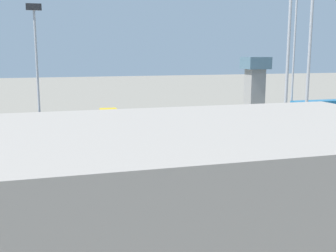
{
  "coord_description": "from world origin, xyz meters",
  "views": [
    {
      "loc": [
        26.97,
        67.68,
        15.25
      ],
      "look_at": [
        6.91,
        -1.34,
        2.5
      ],
      "focal_mm": 44.57,
      "sensor_mm": 36.0,
      "label": 1
    }
  ],
  "objects_px": {
    "light_mast_0": "(295,28)",
    "maintenance_shed": "(167,192)",
    "train_on_track_2": "(121,126)",
    "train_on_track_1": "(124,124)",
    "light_mast_2": "(36,50)",
    "train_on_track_5": "(261,141)",
    "light_mast_3": "(289,40)",
    "train_on_track_4": "(171,139)",
    "train_on_track_0": "(178,118)",
    "control_tower": "(255,80)",
    "light_mast_1": "(311,35)"
  },
  "relations": [
    {
      "from": "train_on_track_1",
      "to": "light_mast_0",
      "type": "distance_m",
      "value": 44.28
    },
    {
      "from": "light_mast_0",
      "to": "maintenance_shed",
      "type": "relative_size",
      "value": 0.8
    },
    {
      "from": "train_on_track_2",
      "to": "light_mast_0",
      "type": "relative_size",
      "value": 1.43
    },
    {
      "from": "light_mast_0",
      "to": "train_on_track_1",
      "type": "bearing_deg",
      "value": 10.01
    },
    {
      "from": "train_on_track_4",
      "to": "control_tower",
      "type": "bearing_deg",
      "value": -132.62
    },
    {
      "from": "train_on_track_5",
      "to": "light_mast_0",
      "type": "bearing_deg",
      "value": -129.55
    },
    {
      "from": "train_on_track_5",
      "to": "light_mast_2",
      "type": "bearing_deg",
      "value": -41.06
    },
    {
      "from": "train_on_track_1",
      "to": "light_mast_1",
      "type": "bearing_deg",
      "value": 134.75
    },
    {
      "from": "train_on_track_0",
      "to": "light_mast_1",
      "type": "xyz_separation_m",
      "value": [
        -10.75,
        28.04,
        15.6
      ]
    },
    {
      "from": "train_on_track_4",
      "to": "light_mast_0",
      "type": "relative_size",
      "value": 1.43
    },
    {
      "from": "train_on_track_4",
      "to": "light_mast_3",
      "type": "bearing_deg",
      "value": 154.79
    },
    {
      "from": "train_on_track_5",
      "to": "light_mast_2",
      "type": "relative_size",
      "value": 3.97
    },
    {
      "from": "train_on_track_1",
      "to": "train_on_track_2",
      "type": "xyz_separation_m",
      "value": [
        1.33,
        5.0,
        0.46
      ]
    },
    {
      "from": "maintenance_shed",
      "to": "control_tower",
      "type": "distance_m",
      "value": 80.07
    },
    {
      "from": "light_mast_0",
      "to": "light_mast_2",
      "type": "bearing_deg",
      "value": -1.2
    },
    {
      "from": "train_on_track_2",
      "to": "maintenance_shed",
      "type": "relative_size",
      "value": 1.14
    },
    {
      "from": "train_on_track_4",
      "to": "control_tower",
      "type": "distance_m",
      "value": 49.19
    },
    {
      "from": "light_mast_3",
      "to": "train_on_track_5",
      "type": "bearing_deg",
      "value": -40.57
    },
    {
      "from": "train_on_track_0",
      "to": "light_mast_0",
      "type": "height_order",
      "value": "light_mast_0"
    },
    {
      "from": "train_on_track_0",
      "to": "maintenance_shed",
      "type": "bearing_deg",
      "value": 71.6
    },
    {
      "from": "train_on_track_1",
      "to": "light_mast_2",
      "type": "xyz_separation_m",
      "value": [
        14.92,
        -8.15,
        13.47
      ]
    },
    {
      "from": "train_on_track_1",
      "to": "train_on_track_4",
      "type": "relative_size",
      "value": 0.21
    },
    {
      "from": "maintenance_shed",
      "to": "light_mast_0",
      "type": "bearing_deg",
      "value": -129.85
    },
    {
      "from": "maintenance_shed",
      "to": "control_tower",
      "type": "xyz_separation_m",
      "value": [
        -42.83,
        -67.57,
        3.24
      ]
    },
    {
      "from": "train_on_track_5",
      "to": "train_on_track_2",
      "type": "height_order",
      "value": "train_on_track_2"
    },
    {
      "from": "train_on_track_2",
      "to": "light_mast_0",
      "type": "height_order",
      "value": "light_mast_0"
    },
    {
      "from": "train_on_track_0",
      "to": "light_mast_0",
      "type": "distance_m",
      "value": 33.24
    },
    {
      "from": "train_on_track_4",
      "to": "light_mast_3",
      "type": "height_order",
      "value": "light_mast_3"
    },
    {
      "from": "light_mast_0",
      "to": "control_tower",
      "type": "xyz_separation_m",
      "value": [
        1.97,
        -13.9,
        -12.25
      ]
    },
    {
      "from": "light_mast_1",
      "to": "light_mast_2",
      "type": "bearing_deg",
      "value": -39.56
    },
    {
      "from": "train_on_track_0",
      "to": "light_mast_1",
      "type": "relative_size",
      "value": 3.26
    },
    {
      "from": "train_on_track_0",
      "to": "light_mast_3",
      "type": "height_order",
      "value": "light_mast_3"
    },
    {
      "from": "train_on_track_2",
      "to": "train_on_track_1",
      "type": "bearing_deg",
      "value": -104.86
    },
    {
      "from": "train_on_track_4",
      "to": "maintenance_shed",
      "type": "distance_m",
      "value": 33.28
    },
    {
      "from": "train_on_track_0",
      "to": "light_mast_2",
      "type": "distance_m",
      "value": 30.39
    },
    {
      "from": "train_on_track_5",
      "to": "light_mast_0",
      "type": "xyz_separation_m",
      "value": [
        -22.31,
        -27.01,
        18.45
      ]
    },
    {
      "from": "train_on_track_5",
      "to": "train_on_track_2",
      "type": "bearing_deg",
      "value": -38.7
    },
    {
      "from": "light_mast_0",
      "to": "light_mast_3",
      "type": "height_order",
      "value": "light_mast_0"
    },
    {
      "from": "train_on_track_1",
      "to": "light_mast_3",
      "type": "relative_size",
      "value": 0.38
    },
    {
      "from": "light_mast_0",
      "to": "train_on_track_5",
      "type": "bearing_deg",
      "value": 50.45
    },
    {
      "from": "train_on_track_4",
      "to": "train_on_track_5",
      "type": "height_order",
      "value": "same"
    },
    {
      "from": "control_tower",
      "to": "light_mast_1",
      "type": "bearing_deg",
      "value": 71.28
    },
    {
      "from": "train_on_track_2",
      "to": "light_mast_0",
      "type": "distance_m",
      "value": 46.32
    },
    {
      "from": "train_on_track_1",
      "to": "control_tower",
      "type": "distance_m",
      "value": 43.56
    },
    {
      "from": "train_on_track_1",
      "to": "light_mast_3",
      "type": "distance_m",
      "value": 33.29
    },
    {
      "from": "train_on_track_0",
      "to": "light_mast_3",
      "type": "bearing_deg",
      "value": 106.11
    },
    {
      "from": "train_on_track_5",
      "to": "control_tower",
      "type": "distance_m",
      "value": 46.1
    },
    {
      "from": "train_on_track_1",
      "to": "light_mast_0",
      "type": "height_order",
      "value": "light_mast_0"
    },
    {
      "from": "train_on_track_2",
      "to": "light_mast_1",
      "type": "relative_size",
      "value": 1.7
    },
    {
      "from": "train_on_track_5",
      "to": "maintenance_shed",
      "type": "distance_m",
      "value": 35.01
    }
  ]
}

